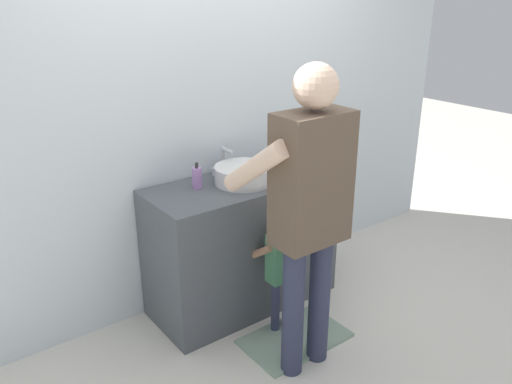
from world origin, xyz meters
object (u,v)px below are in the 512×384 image
at_px(child_toddler, 281,263).
at_px(adult_parent, 309,198).
at_px(toothbrush_cup, 291,164).
at_px(soap_bottle, 197,178).

bearing_deg(child_toddler, adult_parent, -106.56).
xyz_separation_m(toothbrush_cup, adult_parent, (-0.47, -0.68, 0.09)).
xyz_separation_m(toothbrush_cup, child_toddler, (-0.37, -0.36, -0.46)).
bearing_deg(adult_parent, toothbrush_cup, 55.49).
relative_size(toothbrush_cup, soap_bottle, 1.25).
relative_size(toothbrush_cup, adult_parent, 0.12).
xyz_separation_m(child_toddler, adult_parent, (-0.10, -0.33, 0.56)).
distance_m(soap_bottle, adult_parent, 0.83).
height_order(child_toddler, adult_parent, adult_parent).
height_order(toothbrush_cup, child_toddler, toothbrush_cup).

